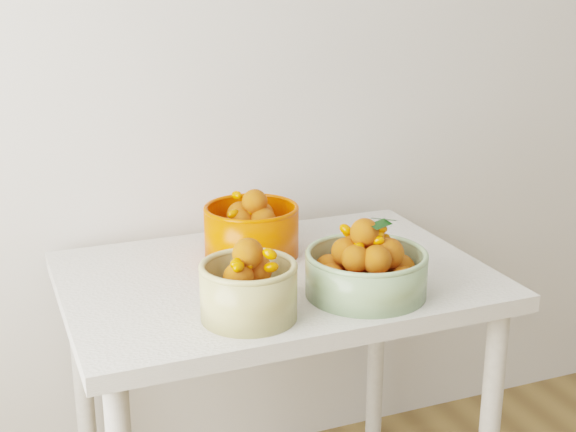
% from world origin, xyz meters
% --- Properties ---
extents(table, '(1.00, 0.70, 0.75)m').
position_xyz_m(table, '(-0.42, 1.60, 0.65)').
color(table, silver).
rests_on(table, ground).
extents(bowl_cream, '(0.27, 0.27, 0.18)m').
position_xyz_m(bowl_cream, '(-0.56, 1.38, 0.82)').
color(bowl_cream, tan).
rests_on(bowl_cream, table).
extents(bowl_green, '(0.30, 0.30, 0.18)m').
position_xyz_m(bowl_green, '(-0.27, 1.41, 0.81)').
color(bowl_green, '#8CAD7B').
rests_on(bowl_green, table).
extents(bowl_orange, '(0.26, 0.26, 0.17)m').
position_xyz_m(bowl_orange, '(-0.43, 1.74, 0.82)').
color(bowl_orange, '#F23F00').
rests_on(bowl_orange, table).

